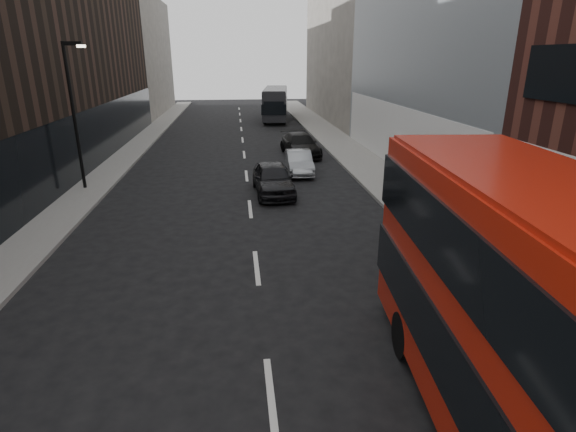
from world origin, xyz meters
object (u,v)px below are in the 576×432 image
object	(u,v)px
car_a	(273,179)
car_c	(300,145)
street_lamp	(74,107)
grey_bus	(276,103)
car_b	(299,162)

from	to	relation	value
car_a	car_c	size ratio (longest dim) A/B	0.89
street_lamp	car_a	xyz separation A→B (m)	(9.45, -1.71, -3.40)
grey_bus	car_a	bearing A→B (deg)	-88.36
street_lamp	car_b	bearing A→B (deg)	11.49
grey_bus	street_lamp	bearing A→B (deg)	-107.72
street_lamp	car_c	world-z (taller)	street_lamp
street_lamp	grey_bus	world-z (taller)	street_lamp
car_c	car_a	bearing A→B (deg)	-112.19
grey_bus	car_c	distance (m)	18.94
street_lamp	car_c	distance (m)	14.54
car_a	car_c	world-z (taller)	car_a
street_lamp	car_b	distance (m)	12.06
grey_bus	car_b	distance (m)	23.98
street_lamp	car_a	distance (m)	10.19
car_c	grey_bus	bearing A→B (deg)	84.13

